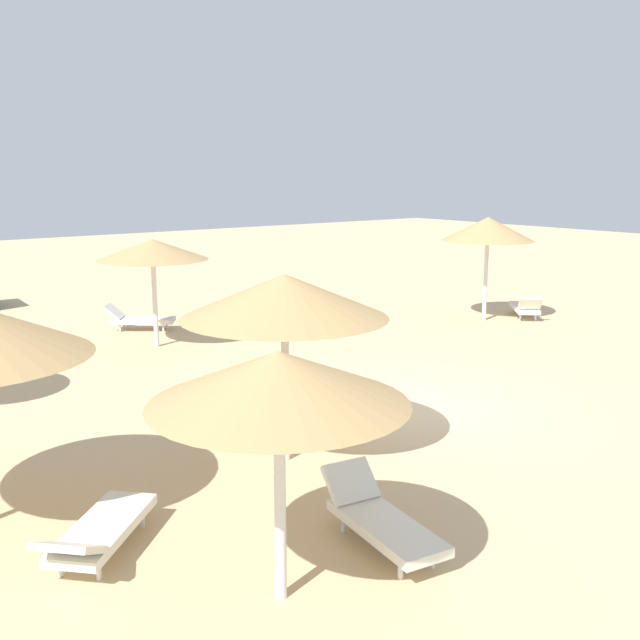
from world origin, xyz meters
name	(u,v)px	position (x,y,z in m)	size (l,w,h in m)	color
ground_plane	(418,408)	(0.00, 0.00, 0.00)	(80.00, 80.00, 0.00)	#D1B284
parasol_1	(153,250)	(-1.73, 7.53, 2.45)	(2.73, 2.73, 2.71)	silver
parasol_3	(279,379)	(-5.52, -3.52, 2.36)	(2.62, 2.62, 2.64)	silver
parasol_4	(488,229)	(7.41, 4.65, 2.69)	(2.66, 2.66, 3.05)	silver
parasol_5	(284,296)	(-3.36, -0.51, 2.55)	(3.10, 3.10, 2.88)	silver
lounger_1	(138,319)	(-1.31, 9.60, 0.32)	(1.89, 1.64, 0.73)	silver
lounger_2	(98,531)	(-6.71, -1.56, 0.31)	(1.83, 1.78, 0.62)	silver
lounger_3	(380,519)	(-3.96, -3.32, 0.32)	(0.91, 1.95, 0.75)	silver
lounger_4	(525,307)	(8.68, 4.14, 0.32)	(1.73, 1.81, 0.77)	silver
lounger_5	(302,400)	(-1.98, 0.97, 0.31)	(1.33, 2.00, 0.66)	silver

